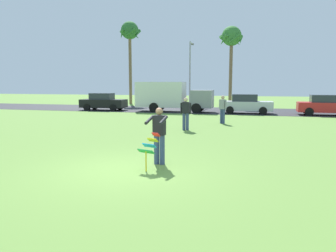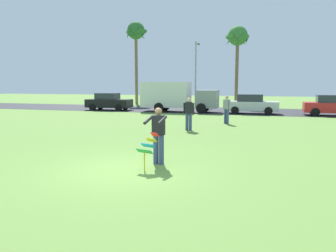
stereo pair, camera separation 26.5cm
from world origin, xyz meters
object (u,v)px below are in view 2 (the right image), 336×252
Objects in this scene: palm_tree_left_near at (136,35)px; parked_car_silver at (251,104)px; parked_car_red at (332,106)px; palm_tree_right_near at (238,39)px; kite_held at (148,146)px; person_walker_far at (227,109)px; person_kite_flyer at (158,133)px; parked_car_black at (109,102)px; parked_truck_grey_van at (175,96)px; streetlight_pole at (196,70)px; person_walker_near at (189,113)px.

parked_car_silver is at bearing -34.21° from palm_tree_left_near.
parked_car_red is (6.05, 0.00, 0.00)m from parked_car_silver.
kite_held is at bearing -90.22° from palm_tree_right_near.
palm_tree_right_near reaches higher than kite_held.
kite_held is 11.64m from person_walker_far.
person_kite_flyer reaches higher than parked_car_silver.
palm_tree_left_near is 5.71× the size of person_walker_far.
parked_car_black is at bearing -180.00° from parked_car_silver.
kite_held is 19.16m from parked_car_silver.
parked_truck_grey_van reaches higher than parked_car_silver.
person_kite_flyer is 26.37m from streetlight_pole.
person_walker_near and person_walker_far have the same top height.
parked_truck_grey_van is 12.63m from parked_car_red.
streetlight_pole is at bearing 148.55° from parked_car_red.
parked_car_black is (-10.94, 19.04, 0.09)m from kite_held.
person_kite_flyer is at bearing -90.08° from palm_tree_right_near.
palm_tree_right_near reaches higher than streetlight_pole.
person_walker_near is at bearing -79.31° from streetlight_pole.
parked_truck_grey_van is 9.18m from person_walker_far.
palm_tree_left_near is (-20.15, 9.59, 7.58)m from parked_car_red.
streetlight_pole reaches higher than person_walker_near.
kite_held is at bearing -96.26° from parked_car_silver.
parked_car_silver is at bearing 80.83° from person_walker_far.
kite_held is 31.98m from palm_tree_left_near.
parked_truck_grey_van is at bearing -117.99° from palm_tree_right_near.
palm_tree_left_near is (-7.54, 9.59, 6.94)m from parked_truck_grey_van.
palm_tree_left_near is 1.15× the size of palm_tree_right_near.
streetlight_pole reaches higher than parked_car_silver.
palm_tree_left_near is at bearing 154.56° from parked_car_red.
person_walker_near reaches higher than kite_held.
palm_tree_left_near is (-14.10, 9.59, 7.58)m from parked_car_silver.
parked_car_black is 2.46× the size of person_walker_far.
streetlight_pole is (-6.27, 7.54, 3.22)m from parked_car_silver.
person_kite_flyer is 27.64m from palm_tree_right_near.
parked_truck_grey_van reaches higher than kite_held.
person_walker_far is at bearing 85.63° from kite_held.
palm_tree_right_near is at bearing 133.00° from parked_car_red.
parked_car_black is 19.08m from parked_car_red.
parked_truck_grey_van is 1.59× the size of parked_car_silver.
person_kite_flyer is at bearing 84.93° from kite_held.
palm_tree_right_near is at bearing 14.11° from streetlight_pole.
parked_car_black is 0.61× the size of streetlight_pole.
palm_tree_left_near is at bearing 145.79° from parked_car_silver.
person_walker_near is (-0.81, -19.53, -6.27)m from palm_tree_right_near.
person_kite_flyer is 0.18× the size of palm_tree_left_near.
parked_car_red is 2.44× the size of person_walker_far.
person_walker_far is (1.59, 3.47, 0.00)m from person_walker_near.
parked_truck_grey_van reaches higher than person_walker_far.
parked_truck_grey_van is at bearing 109.07° from person_walker_near.
palm_tree_right_near reaches higher than person_walker_far.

